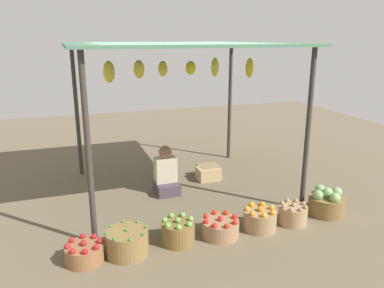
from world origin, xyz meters
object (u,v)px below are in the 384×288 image
Objects in this scene: vendor_person at (166,175)px; basket_potatoes at (293,214)px; basket_red_apples at (84,253)px; basket_green_apples at (178,232)px; basket_oranges at (260,219)px; basket_green_chilies at (127,242)px; basket_cabbages at (326,203)px; basket_red_tomatoes at (220,228)px; wooden_crate_near_vendor at (209,171)px; wooden_crate_stacked_rear at (208,174)px.

vendor_person is 2.08m from basket_potatoes.
vendor_person is at bearing 49.05° from basket_red_apples.
basket_green_apples is 1.11m from basket_oranges.
basket_green_chilies is (-0.91, -1.61, -0.15)m from vendor_person.
basket_green_chilies is at bearing -177.92° from basket_cabbages.
basket_green_apples reaches higher than basket_potatoes.
basket_cabbages is at bearing 1.71° from basket_red_apples.
basket_red_tomatoes reaches higher than wooden_crate_near_vendor.
wooden_crate_near_vendor is (2.30, 2.01, 0.00)m from basket_red_apples.
basket_oranges is (1.74, 0.02, -0.01)m from basket_green_chilies.
basket_potatoes is (2.72, 0.01, 0.02)m from basket_red_apples.
wooden_crate_stacked_rear is (0.58, 1.89, -0.01)m from basket_red_tomatoes.
vendor_person reaches higher than basket_cabbages.
basket_red_tomatoes is 1.06m from basket_potatoes.
basket_potatoes is at bearing 0.15° from basket_red_apples.
basket_oranges is 1.14× the size of basket_potatoes.
basket_red_tomatoes is 1.25× the size of basket_potatoes.
basket_potatoes is 2.05m from wooden_crate_near_vendor.
basket_red_tomatoes is 1.28× the size of wooden_crate_near_vendor.
wooden_crate_near_vendor is (0.91, 0.41, -0.19)m from vendor_person.
wooden_crate_near_vendor is at bearing 41.21° from basket_red_apples.
basket_green_chilies is 1.04× the size of basket_red_tomatoes.
vendor_person is 2.06× the size of basket_potatoes.
basket_potatoes is (1.33, -1.60, -0.17)m from vendor_person.
basket_potatoes is 0.97× the size of wooden_crate_stacked_rear.
wooden_crate_stacked_rear is (-0.47, 1.90, -0.02)m from basket_potatoes.
basket_red_tomatoes is (1.66, 0.02, 0.01)m from basket_red_apples.
basket_potatoes is 1.96m from wooden_crate_stacked_rear.
basket_green_chilies is 1.74m from basket_oranges.
wooden_crate_near_vendor is at bearing 118.43° from basket_cabbages.
vendor_person reaches higher than wooden_crate_near_vendor.
basket_red_tomatoes is 0.56m from basket_oranges.
basket_cabbages is at bearing 8.59° from basket_potatoes.
basket_red_apples is 3.34m from basket_cabbages.
wooden_crate_stacked_rear is (0.02, 1.89, -0.03)m from basket_oranges.
basket_cabbages is at bearing 2.72° from basket_red_tomatoes.
basket_oranges is at bearing 178.73° from basket_potatoes.
basket_cabbages is (1.67, 0.08, 0.05)m from basket_red_tomatoes.
basket_cabbages is (0.61, 0.09, 0.04)m from basket_potatoes.
wooden_crate_near_vendor is 0.12m from wooden_crate_stacked_rear.
wooden_crate_stacked_rear is (0.86, 0.30, -0.19)m from vendor_person.
vendor_person is at bearing 129.77° from basket_potatoes.
basket_potatoes is 1.02× the size of wooden_crate_near_vendor.
basket_oranges is 0.87× the size of basket_cabbages.
basket_cabbages is 2.18m from wooden_crate_near_vendor.
basket_cabbages reaches higher than basket_red_tomatoes.
basket_potatoes is at bearing -50.23° from vendor_person.
vendor_person is 2.46m from basket_cabbages.
basket_red_apples is at bearing -139.68° from wooden_crate_stacked_rear.
vendor_person is 1.80× the size of basket_oranges.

